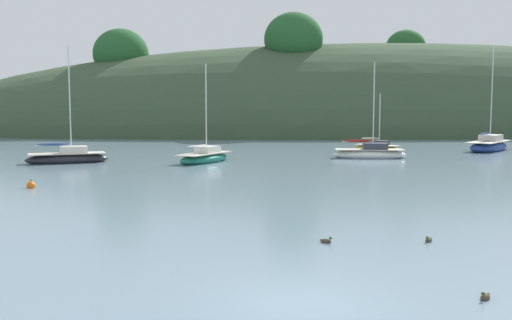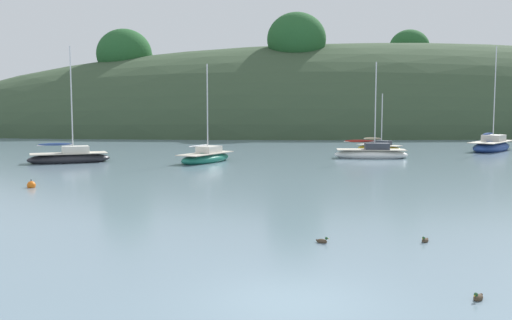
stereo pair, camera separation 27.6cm
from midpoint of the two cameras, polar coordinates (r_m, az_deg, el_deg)
The scene contains 11 objects.
ground_plane at distance 12.79m, azimuth 4.49°, elevation -13.97°, with size 400.00×400.00×0.00m, color slate.
far_shoreline_hill at distance 91.83m, azimuth 14.25°, elevation 2.69°, with size 150.00×36.00×31.33m.
sailboat_grey_yawl at distance 43.25m, azimuth -4.84°, elevation 0.26°, with size 4.63×5.93×7.59m.
sailboat_navy_dinghy at distance 55.42m, azimuth 12.39°, elevation 1.23°, with size 4.36×4.18×5.56m.
sailboat_red_portside at distance 45.01m, azimuth -17.97°, elevation 0.24°, with size 6.31×3.92×8.89m.
sailboat_orange_cutter at distance 47.42m, azimuth 11.63°, elevation 0.64°, with size 6.15×2.71×7.99m.
sailboat_black_sloop at distance 58.49m, azimuth 22.63°, elevation 1.30°, with size 6.87×7.34×10.10m.
mooring_buoy_channel at distance 31.88m, azimuth -21.32°, elevation -2.37°, with size 0.44×0.44×0.54m.
duck_lone_left at distance 18.03m, azimuth 7.07°, elevation -8.05°, with size 0.41×0.31×0.24m.
duck_trailing at distance 18.80m, azimuth 16.96°, elevation -7.69°, with size 0.35×0.38×0.24m.
duck_lone_right at distance 13.81m, azimuth 21.88°, elevation -12.65°, with size 0.36×0.37×0.24m.
Camera 2 is at (-1.33, -11.98, 4.25)m, focal length 40.00 mm.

